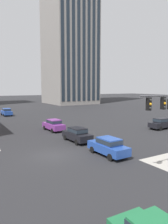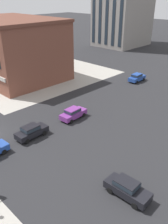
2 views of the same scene
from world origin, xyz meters
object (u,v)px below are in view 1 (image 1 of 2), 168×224
Objects in this scene: car_cross_eastbound at (162,123)px; car_main_mid at (77,134)px; car_parked_curb at (54,125)px; car_main_southbound_near at (108,146)px; car_main_northbound_near at (7,112)px.

car_main_mid is (-15.04, -0.25, 0.00)m from car_cross_eastbound.
car_cross_eastbound and car_parked_curb have the same top height.
car_cross_eastbound is (14.96, 6.22, 0.00)m from car_main_southbound_near.
car_main_southbound_near is 0.99× the size of car_parked_curb.
car_main_northbound_near is 28.97m from car_main_mid.
car_parked_curb is at bearing -82.78° from car_main_northbound_near.
car_main_mid is (2.61, -28.85, 0.00)m from car_main_northbound_near.
car_main_northbound_near is 1.00× the size of car_main_mid.
car_parked_curb and car_main_mid have the same top height.
car_main_northbound_near is at bearing 97.22° from car_parked_curb.
car_main_mid is at bearing -84.83° from car_main_northbound_near.
car_cross_eastbound is at bearing -25.74° from car_parked_curb.
car_main_mid is at bearing -90.78° from car_parked_curb.
car_cross_eastbound is at bearing 22.60° from car_main_southbound_near.
car_main_southbound_near is 16.20m from car_cross_eastbound.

